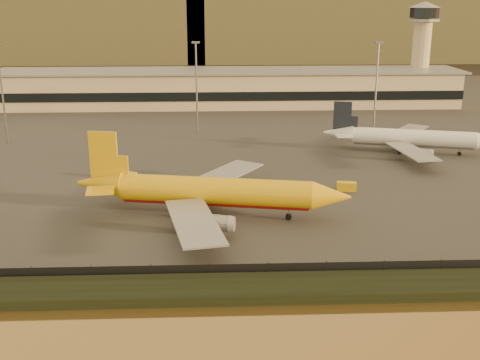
# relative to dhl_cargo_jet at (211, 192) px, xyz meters

# --- Properties ---
(ground) EXTENTS (900.00, 900.00, 0.00)m
(ground) POSITION_rel_dhl_cargo_jet_xyz_m (5.97, -12.10, -4.55)
(ground) COLOR black
(ground) RESTS_ON ground
(embankment) EXTENTS (320.00, 7.00, 1.40)m
(embankment) POSITION_rel_dhl_cargo_jet_xyz_m (5.97, -29.10, -3.85)
(embankment) COLOR black
(embankment) RESTS_ON ground
(tarmac) EXTENTS (320.00, 220.00, 0.20)m
(tarmac) POSITION_rel_dhl_cargo_jet_xyz_m (5.97, 82.90, -4.45)
(tarmac) COLOR #2D2D2D
(tarmac) RESTS_ON ground
(perimeter_fence) EXTENTS (300.00, 0.05, 2.20)m
(perimeter_fence) POSITION_rel_dhl_cargo_jet_xyz_m (5.97, -25.10, -3.25)
(perimeter_fence) COLOR black
(perimeter_fence) RESTS_ON tarmac
(terminal_building) EXTENTS (202.00, 25.00, 12.60)m
(terminal_building) POSITION_rel_dhl_cargo_jet_xyz_m (-8.55, 113.45, 1.70)
(terminal_building) COLOR tan
(terminal_building) RESTS_ON tarmac
(control_tower) EXTENTS (11.20, 11.20, 35.50)m
(control_tower) POSITION_rel_dhl_cargo_jet_xyz_m (75.97, 118.90, 17.12)
(control_tower) COLOR tan
(control_tower) RESTS_ON tarmac
(apron_light_masts) EXTENTS (152.20, 12.20, 25.40)m
(apron_light_masts) POSITION_rel_dhl_cargo_jet_xyz_m (20.97, 62.90, 11.16)
(apron_light_masts) COLOR slate
(apron_light_masts) RESTS_ON tarmac
(distant_hills) EXTENTS (470.00, 160.00, 70.00)m
(distant_hills) POSITION_rel_dhl_cargo_jet_xyz_m (-14.77, 327.90, 26.84)
(distant_hills) COLOR brown
(distant_hills) RESTS_ON ground
(dhl_cargo_jet) EXTENTS (48.57, 46.89, 14.56)m
(dhl_cargo_jet) POSITION_rel_dhl_cargo_jet_xyz_m (0.00, 0.00, 0.00)
(dhl_cargo_jet) COLOR #E1AA0B
(dhl_cargo_jet) RESTS_ON tarmac
(white_narrowbody_jet) EXTENTS (41.86, 40.02, 12.19)m
(white_narrowbody_jet) POSITION_rel_dhl_cargo_jet_xyz_m (48.95, 42.84, -0.71)
(white_narrowbody_jet) COLOR white
(white_narrowbody_jet) RESTS_ON tarmac
(gse_vehicle_yellow) EXTENTS (4.08, 2.36, 1.73)m
(gse_vehicle_yellow) POSITION_rel_dhl_cargo_jet_xyz_m (26.99, 13.25, -3.48)
(gse_vehicle_yellow) COLOR #E1AA0B
(gse_vehicle_yellow) RESTS_ON tarmac
(gse_vehicle_white) EXTENTS (3.97, 2.59, 1.65)m
(gse_vehicle_white) POSITION_rel_dhl_cargo_jet_xyz_m (-21.97, 24.35, -3.52)
(gse_vehicle_white) COLOR white
(gse_vehicle_white) RESTS_ON tarmac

